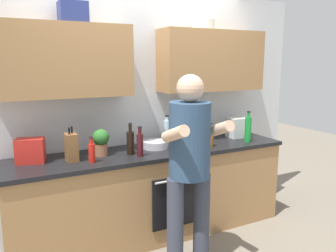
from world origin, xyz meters
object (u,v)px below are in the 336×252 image
object	(u,v)px
knife_block	(71,147)
cup_stoneware	(192,144)
mixing_bowl	(155,144)
bottle_water	(167,131)
grocery_bag_crisps	(30,151)
bottle_soda	(248,129)
bottle_soy	(130,142)
person_standing	(190,159)
bottle_hotsauce	(92,152)
potted_herb	(101,141)
bottle_wine	(140,144)
bottle_syrup	(210,138)
bottle_vinegar	(175,138)
grocery_bag_produce	(238,127)

from	to	relation	value
knife_block	cup_stoneware	bearing A→B (deg)	-6.43
cup_stoneware	mixing_bowl	xyz separation A→B (m)	(-0.32, 0.20, -0.01)
bottle_water	grocery_bag_crisps	size ratio (longest dim) A/B	1.30
bottle_soda	bottle_soy	xyz separation A→B (m)	(-1.32, 0.11, -0.03)
bottle_water	cup_stoneware	bearing A→B (deg)	-71.13
person_standing	mixing_bowl	bearing A→B (deg)	87.35
bottle_hotsauce	potted_herb	distance (m)	0.23
bottle_water	bottle_wine	xyz separation A→B (m)	(-0.45, -0.34, -0.01)
bottle_syrup	bottle_soda	bearing A→B (deg)	-0.40
bottle_soda	bottle_syrup	bearing A→B (deg)	179.60
bottle_hotsauce	bottle_vinegar	distance (m)	0.96
bottle_water	bottle_vinegar	world-z (taller)	bottle_water
bottle_water	grocery_bag_crisps	bearing A→B (deg)	-175.87
bottle_water	bottle_wine	distance (m)	0.57
person_standing	potted_herb	bearing A→B (deg)	126.59
potted_herb	grocery_bag_produce	bearing A→B (deg)	1.41
bottle_syrup	bottle_vinegar	size ratio (longest dim) A/B	1.26
bottle_syrup	bottle_hotsauce	distance (m)	1.23
person_standing	grocery_bag_crisps	distance (m)	1.38
bottle_wine	bottle_vinegar	world-z (taller)	bottle_wine
grocery_bag_produce	mixing_bowl	bearing A→B (deg)	-178.85
person_standing	bottle_water	world-z (taller)	person_standing
potted_herb	bottle_hotsauce	bearing A→B (deg)	-127.24
bottle_hotsauce	bottle_wine	bearing A→B (deg)	-1.21
mixing_bowl	knife_block	distance (m)	0.86
potted_herb	cup_stoneware	bearing A→B (deg)	-11.56
bottle_water	potted_herb	bearing A→B (deg)	-168.62
person_standing	knife_block	xyz separation A→B (m)	(-0.81, 0.67, 0.04)
bottle_wine	bottle_hotsauce	world-z (taller)	bottle_wine
bottle_soy	bottle_vinegar	bearing A→B (deg)	11.45
mixing_bowl	grocery_bag_produce	world-z (taller)	grocery_bag_produce
bottle_water	bottle_vinegar	distance (m)	0.14
person_standing	knife_block	size ratio (longest dim) A/B	5.45
bottle_wine	mixing_bowl	bearing A→B (deg)	39.22
bottle_water	person_standing	bearing A→B (deg)	-105.11
bottle_syrup	bottle_soy	world-z (taller)	bottle_soy
bottle_soda	grocery_bag_crisps	distance (m)	2.21
bottle_water	bottle_vinegar	xyz separation A→B (m)	(0.03, -0.13, -0.05)
bottle_soy	person_standing	bearing A→B (deg)	-66.55
cup_stoneware	mixing_bowl	distance (m)	0.37
person_standing	mixing_bowl	size ratio (longest dim) A/B	6.55
bottle_vinegar	grocery_bag_crisps	distance (m)	1.41
grocery_bag_produce	grocery_bag_crisps	xyz separation A→B (m)	(-2.25, 0.01, -0.01)
bottle_syrup	potted_herb	xyz separation A→B (m)	(-1.09, 0.19, 0.04)
bottle_soy	cup_stoneware	bearing A→B (deg)	-8.61
cup_stoneware	grocery_bag_produce	bearing A→B (deg)	16.33
bottle_water	bottle_hotsauce	bearing A→B (deg)	-159.78
bottle_vinegar	grocery_bag_produce	xyz separation A→B (m)	(0.84, 0.02, 0.03)
bottle_hotsauce	grocery_bag_crisps	xyz separation A→B (m)	(-0.47, 0.23, 0.02)
bottle_syrup	potted_herb	distance (m)	1.11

